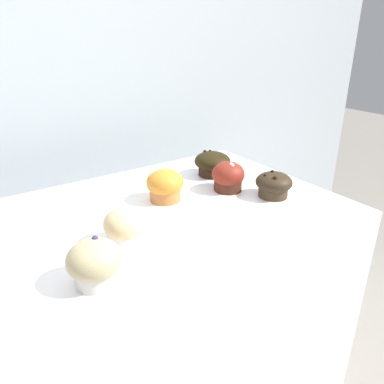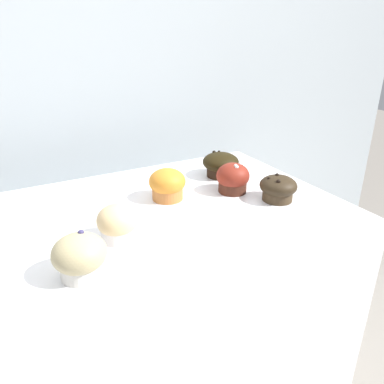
{
  "view_description": "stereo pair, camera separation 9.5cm",
  "coord_description": "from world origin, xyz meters",
  "px_view_note": "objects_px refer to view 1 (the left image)",
  "views": [
    {
      "loc": [
        -0.38,
        -0.74,
        1.37
      ],
      "look_at": [
        0.12,
        -0.03,
        0.99
      ],
      "focal_mm": 35.0,
      "sensor_mm": 36.0,
      "label": 1
    },
    {
      "loc": [
        -0.3,
        -0.79,
        1.37
      ],
      "look_at": [
        0.12,
        -0.03,
        0.99
      ],
      "focal_mm": 35.0,
      "sensor_mm": 36.0,
      "label": 2
    }
  ],
  "objects_px": {
    "muffin_back_center": "(212,163)",
    "muffin_front_center": "(228,177)",
    "muffin_back_right": "(274,184)",
    "muffin_front_left": "(95,263)",
    "muffin_back_left": "(124,227)",
    "muffin_front_right": "(165,185)"
  },
  "relations": [
    {
      "from": "muffin_front_center",
      "to": "muffin_back_right",
      "type": "height_order",
      "value": "muffin_front_center"
    },
    {
      "from": "muffin_back_right",
      "to": "muffin_back_center",
      "type": "relative_size",
      "value": 0.88
    },
    {
      "from": "muffin_front_center",
      "to": "muffin_back_center",
      "type": "bearing_deg",
      "value": 73.14
    },
    {
      "from": "muffin_back_right",
      "to": "muffin_front_left",
      "type": "relative_size",
      "value": 0.99
    },
    {
      "from": "muffin_back_left",
      "to": "muffin_back_right",
      "type": "height_order",
      "value": "muffin_back_left"
    },
    {
      "from": "muffin_back_left",
      "to": "muffin_back_right",
      "type": "bearing_deg",
      "value": -0.82
    },
    {
      "from": "muffin_front_left",
      "to": "muffin_front_center",
      "type": "bearing_deg",
      "value": 22.35
    },
    {
      "from": "muffin_front_left",
      "to": "muffin_back_center",
      "type": "relative_size",
      "value": 0.89
    },
    {
      "from": "muffin_front_left",
      "to": "muffin_back_center",
      "type": "height_order",
      "value": "muffin_front_left"
    },
    {
      "from": "muffin_front_center",
      "to": "muffin_front_right",
      "type": "height_order",
      "value": "muffin_front_center"
    },
    {
      "from": "muffin_back_left",
      "to": "muffin_back_center",
      "type": "relative_size",
      "value": 0.78
    },
    {
      "from": "muffin_back_right",
      "to": "muffin_back_center",
      "type": "xyz_separation_m",
      "value": [
        -0.04,
        0.23,
        0.0
      ]
    },
    {
      "from": "muffin_front_left",
      "to": "muffin_back_center",
      "type": "bearing_deg",
      "value": 31.8
    },
    {
      "from": "muffin_back_center",
      "to": "muffin_front_center",
      "type": "bearing_deg",
      "value": -106.86
    },
    {
      "from": "muffin_front_center",
      "to": "muffin_back_left",
      "type": "relative_size",
      "value": 1.05
    },
    {
      "from": "muffin_back_right",
      "to": "muffin_front_left",
      "type": "height_order",
      "value": "muffin_front_left"
    },
    {
      "from": "muffin_back_center",
      "to": "muffin_front_left",
      "type": "bearing_deg",
      "value": -148.2
    },
    {
      "from": "muffin_back_left",
      "to": "muffin_front_center",
      "type": "bearing_deg",
      "value": 14.94
    },
    {
      "from": "muffin_back_right",
      "to": "muffin_front_center",
      "type": "bearing_deg",
      "value": 125.69
    },
    {
      "from": "muffin_front_center",
      "to": "muffin_front_right",
      "type": "bearing_deg",
      "value": 166.42
    },
    {
      "from": "muffin_front_center",
      "to": "muffin_back_right",
      "type": "relative_size",
      "value": 0.93
    },
    {
      "from": "muffin_front_left",
      "to": "muffin_front_right",
      "type": "distance_m",
      "value": 0.37
    }
  ]
}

